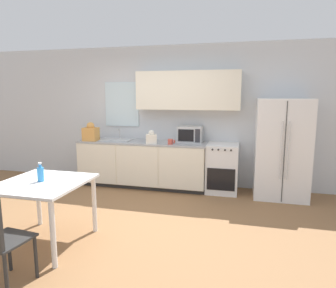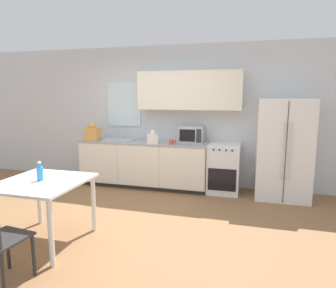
% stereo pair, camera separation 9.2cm
% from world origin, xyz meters
% --- Properties ---
extents(ground_plane, '(12.00, 12.00, 0.00)m').
position_xyz_m(ground_plane, '(0.00, 0.00, 0.00)').
color(ground_plane, olive).
extents(wall_back, '(12.00, 0.38, 2.70)m').
position_xyz_m(wall_back, '(0.08, 2.01, 1.44)').
color(wall_back, silver).
rests_on(wall_back, ground_plane).
extents(kitchen_counter, '(2.49, 0.68, 0.88)m').
position_xyz_m(kitchen_counter, '(-0.35, 1.69, 0.44)').
color(kitchen_counter, '#333333').
rests_on(kitchen_counter, ground_plane).
extents(oven_range, '(0.56, 0.63, 0.88)m').
position_xyz_m(oven_range, '(1.17, 1.71, 0.44)').
color(oven_range, white).
rests_on(oven_range, ground_plane).
extents(refrigerator, '(0.88, 0.74, 1.70)m').
position_xyz_m(refrigerator, '(2.17, 1.67, 0.85)').
color(refrigerator, white).
rests_on(refrigerator, ground_plane).
extents(kitchen_sink, '(0.58, 0.41, 0.21)m').
position_xyz_m(kitchen_sink, '(-0.89, 1.69, 0.89)').
color(kitchen_sink, '#B7BABC').
rests_on(kitchen_sink, kitchen_counter).
extents(microwave, '(0.45, 0.36, 0.30)m').
position_xyz_m(microwave, '(0.56, 1.81, 1.03)').
color(microwave, '#B7BABC').
rests_on(microwave, kitchen_counter).
extents(coffee_mug, '(0.13, 0.09, 0.10)m').
position_xyz_m(coffee_mug, '(0.26, 1.49, 0.93)').
color(coffee_mug, '#BF4C3F').
rests_on(coffee_mug, kitchen_counter).
extents(grocery_bag_0, '(0.23, 0.21, 0.25)m').
position_xyz_m(grocery_bag_0, '(-0.11, 1.48, 0.98)').
color(grocery_bag_0, silver).
rests_on(grocery_bag_0, kitchen_counter).
extents(grocery_bag_1, '(0.27, 0.24, 0.36)m').
position_xyz_m(grocery_bag_1, '(-1.35, 1.52, 1.04)').
color(grocery_bag_1, '#DB994C').
rests_on(grocery_bag_1, kitchen_counter).
extents(dining_table, '(0.96, 0.99, 0.76)m').
position_xyz_m(dining_table, '(-0.73, -0.79, 0.65)').
color(dining_table, white).
rests_on(dining_table, ground_plane).
extents(drink_bottle, '(0.07, 0.07, 0.23)m').
position_xyz_m(drink_bottle, '(-0.75, -0.78, 0.86)').
color(drink_bottle, '#338CD8').
rests_on(drink_bottle, dining_table).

